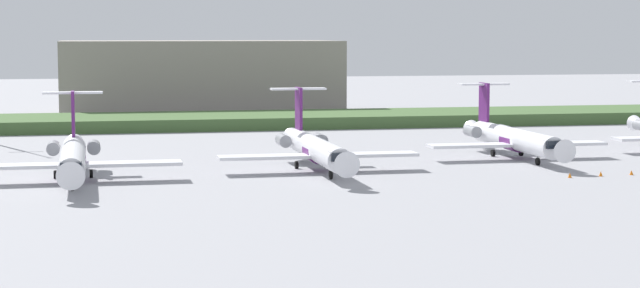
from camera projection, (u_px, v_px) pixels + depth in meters
name	position (u px, v px, depth m)	size (l,w,h in m)	color
ground_plane	(292.00, 154.00, 143.60)	(500.00, 500.00, 0.00)	#939399
grass_berm	(245.00, 120.00, 186.18)	(320.00, 20.00, 2.01)	#426033
regional_jet_second	(73.00, 157.00, 117.32)	(22.81, 31.00, 9.00)	white
regional_jet_third	(316.00, 148.00, 126.13)	(22.81, 31.00, 9.00)	white
regional_jet_fourth	(513.00, 138.00, 138.64)	(22.81, 31.00, 9.00)	white
distant_hangar	(199.00, 77.00, 216.45)	(53.10, 28.10, 14.19)	gray
safety_cone_front_marker	(570.00, 175.00, 119.71)	(0.44, 0.44, 0.55)	orange
safety_cone_mid_marker	(601.00, 174.00, 120.92)	(0.44, 0.44, 0.55)	orange
safety_cone_rear_marker	(631.00, 172.00, 122.09)	(0.44, 0.44, 0.55)	orange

